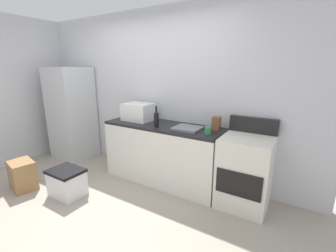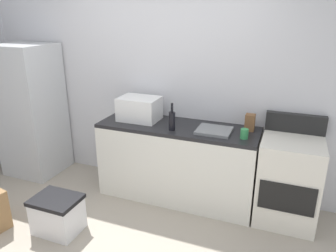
{
  "view_description": "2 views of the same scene",
  "coord_description": "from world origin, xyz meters",
  "px_view_note": "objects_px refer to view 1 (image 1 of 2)",
  "views": [
    {
      "loc": [
        2.05,
        -1.51,
        1.72
      ],
      "look_at": [
        0.46,
        1.09,
        0.92
      ],
      "focal_mm": 24.12,
      "sensor_mm": 36.0,
      "label": 1
    },
    {
      "loc": [
        1.42,
        -1.98,
        2.1
      ],
      "look_at": [
        0.24,
        1.04,
        0.94
      ],
      "focal_mm": 34.21,
      "sensor_mm": 36.0,
      "label": 2
    }
  ],
  "objects_px": {
    "wine_bottle": "(156,119)",
    "storage_bin": "(67,182)",
    "stove_oven": "(245,171)",
    "refrigerator": "(72,113)",
    "microwave": "(138,112)",
    "coffee_mug": "(208,130)",
    "knife_block": "(216,123)",
    "cardboard_box_large": "(23,175)"
  },
  "relations": [
    {
      "from": "refrigerator",
      "to": "cardboard_box_large",
      "type": "xyz_separation_m",
      "value": [
        0.45,
        -1.23,
        -0.65
      ]
    },
    {
      "from": "refrigerator",
      "to": "wine_bottle",
      "type": "distance_m",
      "value": 2.04
    },
    {
      "from": "coffee_mug",
      "to": "knife_block",
      "type": "relative_size",
      "value": 0.56
    },
    {
      "from": "stove_oven",
      "to": "coffee_mug",
      "type": "height_order",
      "value": "stove_oven"
    },
    {
      "from": "refrigerator",
      "to": "microwave",
      "type": "distance_m",
      "value": 1.57
    },
    {
      "from": "stove_oven",
      "to": "cardboard_box_large",
      "type": "relative_size",
      "value": 2.62
    },
    {
      "from": "stove_oven",
      "to": "coffee_mug",
      "type": "relative_size",
      "value": 11.0
    },
    {
      "from": "refrigerator",
      "to": "storage_bin",
      "type": "relative_size",
      "value": 3.76
    },
    {
      "from": "cardboard_box_large",
      "to": "storage_bin",
      "type": "bearing_deg",
      "value": 17.45
    },
    {
      "from": "wine_bottle",
      "to": "cardboard_box_large",
      "type": "bearing_deg",
      "value": -144.73
    },
    {
      "from": "microwave",
      "to": "coffee_mug",
      "type": "height_order",
      "value": "microwave"
    },
    {
      "from": "wine_bottle",
      "to": "storage_bin",
      "type": "height_order",
      "value": "wine_bottle"
    },
    {
      "from": "cardboard_box_large",
      "to": "wine_bottle",
      "type": "bearing_deg",
      "value": 35.27
    },
    {
      "from": "microwave",
      "to": "wine_bottle",
      "type": "distance_m",
      "value": 0.52
    },
    {
      "from": "wine_bottle",
      "to": "cardboard_box_large",
      "type": "relative_size",
      "value": 0.72
    },
    {
      "from": "storage_bin",
      "to": "stove_oven",
      "type": "bearing_deg",
      "value": 26.61
    },
    {
      "from": "coffee_mug",
      "to": "storage_bin",
      "type": "relative_size",
      "value": 0.22
    },
    {
      "from": "coffee_mug",
      "to": "storage_bin",
      "type": "bearing_deg",
      "value": -150.3
    },
    {
      "from": "microwave",
      "to": "cardboard_box_large",
      "type": "xyz_separation_m",
      "value": [
        -1.11,
        -1.32,
        -0.83
      ]
    },
    {
      "from": "wine_bottle",
      "to": "knife_block",
      "type": "distance_m",
      "value": 0.83
    },
    {
      "from": "wine_bottle",
      "to": "storage_bin",
      "type": "bearing_deg",
      "value": -134.33
    },
    {
      "from": "storage_bin",
      "to": "microwave",
      "type": "bearing_deg",
      "value": 69.75
    },
    {
      "from": "stove_oven",
      "to": "cardboard_box_large",
      "type": "distance_m",
      "value": 3.11
    },
    {
      "from": "wine_bottle",
      "to": "coffee_mug",
      "type": "xyz_separation_m",
      "value": [
        0.76,
        0.04,
        -0.06
      ]
    },
    {
      "from": "stove_oven",
      "to": "storage_bin",
      "type": "distance_m",
      "value": 2.38
    },
    {
      "from": "refrigerator",
      "to": "stove_oven",
      "type": "distance_m",
      "value": 3.29
    },
    {
      "from": "wine_bottle",
      "to": "storage_bin",
      "type": "distance_m",
      "value": 1.5
    },
    {
      "from": "stove_oven",
      "to": "storage_bin",
      "type": "xyz_separation_m",
      "value": [
        -2.11,
        -1.06,
        -0.27
      ]
    },
    {
      "from": "knife_block",
      "to": "storage_bin",
      "type": "relative_size",
      "value": 0.39
    },
    {
      "from": "wine_bottle",
      "to": "cardboard_box_large",
      "type": "distance_m",
      "value": 2.11
    },
    {
      "from": "knife_block",
      "to": "cardboard_box_large",
      "type": "bearing_deg",
      "value": -149.17
    },
    {
      "from": "coffee_mug",
      "to": "cardboard_box_large",
      "type": "height_order",
      "value": "coffee_mug"
    },
    {
      "from": "storage_bin",
      "to": "wine_bottle",
      "type": "bearing_deg",
      "value": 45.67
    },
    {
      "from": "wine_bottle",
      "to": "cardboard_box_large",
      "type": "height_order",
      "value": "wine_bottle"
    },
    {
      "from": "microwave",
      "to": "coffee_mug",
      "type": "relative_size",
      "value": 4.6
    },
    {
      "from": "knife_block",
      "to": "storage_bin",
      "type": "bearing_deg",
      "value": -144.34
    },
    {
      "from": "storage_bin",
      "to": "refrigerator",
      "type": "bearing_deg",
      "value": 139.04
    },
    {
      "from": "coffee_mug",
      "to": "cardboard_box_large",
      "type": "relative_size",
      "value": 0.24
    },
    {
      "from": "knife_block",
      "to": "coffee_mug",
      "type": "bearing_deg",
      "value": -93.87
    },
    {
      "from": "wine_bottle",
      "to": "microwave",
      "type": "bearing_deg",
      "value": 158.24
    },
    {
      "from": "stove_oven",
      "to": "microwave",
      "type": "height_order",
      "value": "microwave"
    },
    {
      "from": "stove_oven",
      "to": "storage_bin",
      "type": "relative_size",
      "value": 2.39
    }
  ]
}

